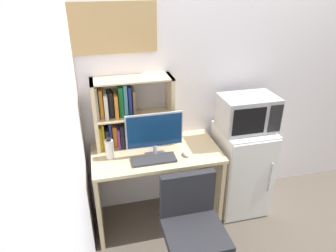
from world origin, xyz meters
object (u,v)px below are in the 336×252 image
at_px(hutch_bookshelf, 123,114).
at_px(water_bottle, 110,149).
at_px(wall_corkboard, 109,28).
at_px(microwave, 248,113).
at_px(computer_mouse, 186,154).
at_px(desk_chair, 192,238).
at_px(mini_fridge, 241,169).
at_px(keyboard, 154,160).
at_px(monitor, 155,133).

bearing_deg(hutch_bookshelf, water_bottle, -126.47).
bearing_deg(hutch_bookshelf, wall_corkboard, 121.47).
bearing_deg(microwave, computer_mouse, -166.86).
height_order(computer_mouse, desk_chair, desk_chair).
bearing_deg(hutch_bookshelf, mini_fridge, -9.46).
xyz_separation_m(keyboard, microwave, (0.90, 0.16, 0.26)).
height_order(hutch_bookshelf, monitor, hutch_bookshelf).
distance_m(monitor, desk_chair, 0.87).
bearing_deg(wall_corkboard, water_bottle, -107.87).
xyz_separation_m(monitor, keyboard, (-0.03, -0.09, -0.20)).
distance_m(keyboard, mini_fridge, 0.98).
bearing_deg(water_bottle, hutch_bookshelf, 53.53).
bearing_deg(desk_chair, hutch_bookshelf, 113.39).
height_order(keyboard, mini_fridge, mini_fridge).
height_order(keyboard, computer_mouse, computer_mouse).
bearing_deg(computer_mouse, mini_fridge, 12.87).
relative_size(water_bottle, desk_chair, 0.21).
bearing_deg(wall_corkboard, mini_fridge, -13.36).
distance_m(microwave, desk_chair, 1.19).
relative_size(computer_mouse, mini_fridge, 0.11).
distance_m(mini_fridge, desk_chair, 1.00).
bearing_deg(computer_mouse, monitor, 163.88).
relative_size(mini_fridge, wall_corkboard, 1.15).
bearing_deg(monitor, desk_chair, -76.47).
relative_size(hutch_bookshelf, computer_mouse, 7.40).
distance_m(hutch_bookshelf, monitor, 0.35).
relative_size(hutch_bookshelf, wall_corkboard, 0.90).
xyz_separation_m(mini_fridge, desk_chair, (-0.72, -0.68, -0.05)).
bearing_deg(keyboard, hutch_bookshelf, 120.32).
xyz_separation_m(monitor, wall_corkboard, (-0.28, 0.34, 0.80)).
xyz_separation_m(microwave, wall_corkboard, (-1.15, 0.27, 0.74)).
bearing_deg(hutch_bookshelf, keyboard, -59.68).
xyz_separation_m(hutch_bookshelf, wall_corkboard, (-0.06, 0.09, 0.71)).
xyz_separation_m(keyboard, water_bottle, (-0.35, 0.13, 0.08)).
relative_size(hutch_bookshelf, microwave, 1.38).
distance_m(monitor, microwave, 0.88).
height_order(keyboard, wall_corkboard, wall_corkboard).
xyz_separation_m(hutch_bookshelf, computer_mouse, (0.48, -0.32, -0.29)).
distance_m(monitor, mini_fridge, 1.03).
height_order(computer_mouse, mini_fridge, mini_fridge).
xyz_separation_m(keyboard, mini_fridge, (0.90, 0.15, -0.34)).
bearing_deg(desk_chair, computer_mouse, 78.61).
bearing_deg(mini_fridge, keyboard, -170.25).
height_order(mini_fridge, wall_corkboard, wall_corkboard).
bearing_deg(hutch_bookshelf, microwave, -9.31).
xyz_separation_m(computer_mouse, water_bottle, (-0.64, 0.12, 0.07)).
bearing_deg(monitor, wall_corkboard, 129.67).
height_order(keyboard, microwave, microwave).
distance_m(keyboard, water_bottle, 0.38).
relative_size(computer_mouse, microwave, 0.19).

